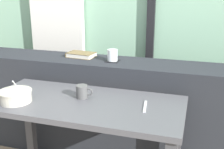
{
  "coord_description": "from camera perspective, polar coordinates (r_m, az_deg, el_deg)",
  "views": [
    {
      "loc": [
        0.6,
        -1.52,
        1.4
      ],
      "look_at": [
        0.01,
        0.4,
        0.77
      ],
      "focal_mm": 45.77,
      "sensor_mm": 36.0,
      "label": 1
    }
  ],
  "objects": [
    {
      "name": "fork_utensil",
      "position": [
        1.74,
        6.63,
        -6.36
      ],
      "size": [
        0.04,
        0.17,
        0.01
      ],
      "primitive_type": "cube",
      "rotation": [
        0.0,
        0.0,
        0.12
      ],
      "color": "silver",
      "rests_on": "breakfast_table"
    },
    {
      "name": "coaster_square",
      "position": [
        2.22,
        0.09,
        2.72
      ],
      "size": [
        0.1,
        0.1,
        0.0
      ],
      "primitive_type": "cube",
      "color": "black",
      "rests_on": "dark_console_ledge"
    },
    {
      "name": "curtain_left_panel",
      "position": [
        2.93,
        -11.14,
        14.28
      ],
      "size": [
        0.56,
        0.06,
        2.5
      ],
      "primitive_type": "cube",
      "color": "silver",
      "rests_on": "ground"
    },
    {
      "name": "breakfast_table",
      "position": [
        1.86,
        -5.5,
        -8.62
      ],
      "size": [
        1.25,
        0.57,
        0.7
      ],
      "color": "#414145",
      "rests_on": "ground"
    },
    {
      "name": "juice_glass",
      "position": [
        2.21,
        0.09,
        3.79
      ],
      "size": [
        0.08,
        0.08,
        0.09
      ],
      "color": "white",
      "rests_on": "coaster_square"
    },
    {
      "name": "soup_bowl",
      "position": [
        1.89,
        -18.7,
        -4.12
      ],
      "size": [
        0.21,
        0.21,
        0.15
      ],
      "color": "#BCB7A8",
      "rests_on": "breakfast_table"
    },
    {
      "name": "closed_book",
      "position": [
        2.37,
        -6.2,
        3.95
      ],
      "size": [
        0.24,
        0.17,
        0.04
      ],
      "color": "brown",
      "rests_on": "dark_console_ledge"
    },
    {
      "name": "dark_console_ledge",
      "position": [
        2.37,
        0.77,
        -7.08
      ],
      "size": [
        2.8,
        0.36,
        0.83
      ],
      "primitive_type": "cube",
      "color": "#23262B",
      "rests_on": "ground"
    },
    {
      "name": "ceramic_mug",
      "position": [
        1.85,
        -5.97,
        -3.42
      ],
      "size": [
        0.11,
        0.08,
        0.08
      ],
      "color": "#4C4C4C",
      "rests_on": "breakfast_table"
    }
  ]
}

